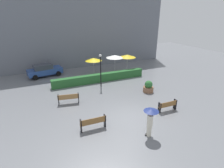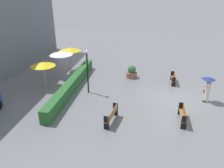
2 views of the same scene
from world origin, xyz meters
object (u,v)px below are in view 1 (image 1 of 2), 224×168
Objects in this scene: bench_near_left at (93,122)px; patio_umbrella_yellow at (93,59)px; patio_umbrella_white at (115,56)px; pedestrian_with_umbrella at (150,119)px; bench_far_left at (69,98)px; patio_umbrella_yellow_far at (127,56)px; planter_pot at (148,87)px; bench_near_right at (168,105)px; parked_car at (44,70)px; lamp_post at (101,67)px.

bench_near_left is 0.81× the size of patio_umbrella_yellow.
bench_near_left is 0.73× the size of patio_umbrella_white.
bench_far_left is at bearing 120.37° from pedestrian_with_umbrella.
patio_umbrella_yellow_far is (8.32, 10.40, 1.78)m from bench_near_left.
planter_pot is at bearing -84.85° from patio_umbrella_white.
patio_umbrella_yellow is (-3.38, 7.47, 1.59)m from planter_pot.
bench_far_left is 0.74× the size of patio_umbrella_white.
patio_umbrella_yellow is (-2.57, 11.41, 1.60)m from bench_near_right.
parked_car is at bearing 133.99° from planter_pot.
bench_far_left is at bearing -81.96° from parked_car.
bench_far_left reaches higher than bench_near_right.
bench_near_right is at bearing -100.04° from patio_umbrella_yellow_far.
planter_pot is at bearing -5.18° from bench_far_left.
planter_pot is at bearing -99.08° from patio_umbrella_yellow_far.
patio_umbrella_white is 0.58× the size of parked_car.
patio_umbrella_yellow_far reaches higher than pedestrian_with_umbrella.
bench_near_left is 0.94× the size of pedestrian_with_umbrella.
patio_umbrella_yellow is (4.69, 6.74, 1.55)m from bench_far_left.
patio_umbrella_yellow_far is (4.43, -0.90, 0.22)m from patio_umbrella_yellow.
lamp_post is (4.11, 2.64, 1.69)m from bench_far_left.
patio_umbrella_yellow is (3.89, 11.31, 1.56)m from bench_near_left.
patio_umbrella_white reaches higher than planter_pot.
patio_umbrella_yellow reaches higher than bench_near_left.
patio_umbrella_yellow_far reaches higher than parked_car.
patio_umbrella_white is 1.01× the size of patio_umbrella_yellow_far.
patio_umbrella_yellow is at bearing 71.00° from bench_near_left.
pedestrian_with_umbrella is (-3.30, -2.08, 0.77)m from bench_near_right.
parked_car is at bearing 162.34° from patio_umbrella_white.
patio_umbrella_white is (0.19, 10.82, 1.86)m from bench_near_right.
patio_umbrella_yellow_far is (9.11, 5.84, 1.77)m from bench_far_left.
patio_umbrella_yellow_far is at bearing 80.92° from planter_pot.
patio_umbrella_yellow_far reaches higher than bench_near_left.
lamp_post is at bearing 139.58° from planter_pot.
bench_near_right is at bearing -77.32° from patio_umbrella_yellow.
bench_far_left reaches higher than bench_near_left.
patio_umbrella_white is (7.44, 6.16, 1.81)m from bench_far_left.
bench_near_right is 10.82m from patio_umbrella_yellow_far.
bench_near_left is (0.79, -4.56, -0.01)m from bench_far_left.
parked_car is at bearing 163.42° from patio_umbrella_yellow_far.
bench_near_left is at bearing -114.72° from lamp_post.
bench_near_left is 1.52× the size of planter_pot.
pedestrian_with_umbrella reaches higher than bench_near_right.
patio_umbrella_white is at bearing 58.20° from bench_near_left.
parked_car is (-5.37, 6.29, -1.44)m from lamp_post.
pedestrian_with_umbrella is (3.95, -6.75, 0.72)m from bench_far_left.
bench_far_left is at bearing -124.79° from patio_umbrella_yellow.
bench_near_left is 8.22m from planter_pot.
patio_umbrella_white reaches higher than patio_umbrella_yellow_far.
patio_umbrella_yellow_far is (5.00, 3.20, 0.08)m from lamp_post.
bench_near_right is 3.98m from pedestrian_with_umbrella.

